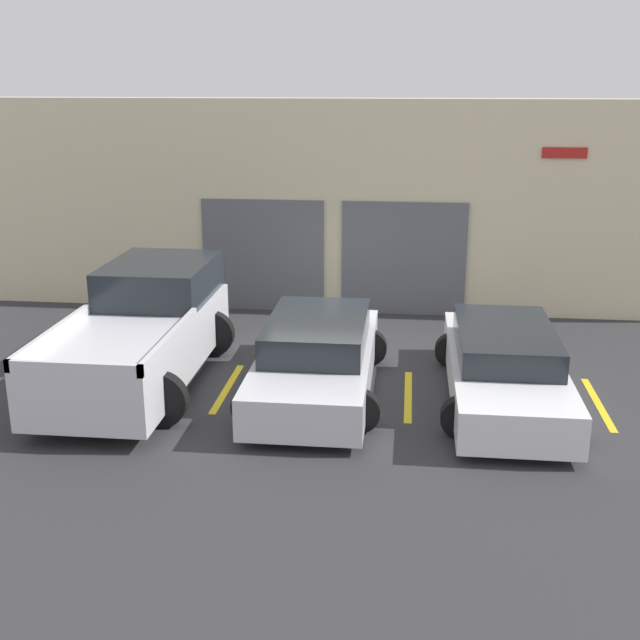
{
  "coord_description": "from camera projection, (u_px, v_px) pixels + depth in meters",
  "views": [
    {
      "loc": [
        1.44,
        -14.11,
        5.03
      ],
      "look_at": [
        0.0,
        -1.31,
        1.1
      ],
      "focal_mm": 45.0,
      "sensor_mm": 36.0,
      "label": 1
    }
  ],
  "objects": [
    {
      "name": "parking_stripe_centre",
      "position": [
        408.0,
        396.0,
        13.15
      ],
      "size": [
        0.12,
        2.2,
        0.01
      ],
      "primitive_type": "cube",
      "color": "gold",
      "rests_on": "ground"
    },
    {
      "name": "parking_stripe_right",
      "position": [
        598.0,
        404.0,
        12.83
      ],
      "size": [
        0.12,
        2.2,
        0.01
      ],
      "primitive_type": "cube",
      "color": "gold",
      "rests_on": "ground"
    },
    {
      "name": "sedan_white",
      "position": [
        504.0,
        366.0,
        12.85
      ],
      "size": [
        2.11,
        4.8,
        1.19
      ],
      "color": "white",
      "rests_on": "ground"
    },
    {
      "name": "ground_plane",
      "position": [
        328.0,
        356.0,
        15.03
      ],
      "size": [
        28.0,
        28.0,
        0.0
      ],
      "primitive_type": "plane",
      "color": "#2D2D30"
    },
    {
      "name": "shophouse_building",
      "position": [
        343.0,
        208.0,
        17.5
      ],
      "size": [
        16.54,
        0.68,
        4.59
      ],
      "color": "beige",
      "rests_on": "ground"
    },
    {
      "name": "parking_stripe_far_left",
      "position": [
        55.0,
        381.0,
        13.8
      ],
      "size": [
        0.12,
        2.2,
        0.01
      ],
      "primitive_type": "cube",
      "color": "gold",
      "rests_on": "ground"
    },
    {
      "name": "pickup_truck",
      "position": [
        143.0,
        331.0,
        13.68
      ],
      "size": [
        2.58,
        5.16,
        1.82
      ],
      "color": "silver",
      "rests_on": "ground"
    },
    {
      "name": "parking_stripe_left",
      "position": [
        227.0,
        388.0,
        13.47
      ],
      "size": [
        0.12,
        2.2,
        0.01
      ],
      "primitive_type": "cube",
      "color": "gold",
      "rests_on": "ground"
    },
    {
      "name": "sedan_side",
      "position": [
        317.0,
        358.0,
        13.17
      ],
      "size": [
        2.22,
        4.67,
        1.25
      ],
      "color": "silver",
      "rests_on": "ground"
    }
  ]
}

